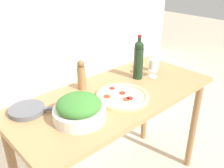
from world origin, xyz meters
The scene contains 8 objects.
prep_counter centered at (0.00, 0.00, 0.76)m, with size 1.46×0.65×0.88m.
wine_bottle centered at (0.30, 0.07, 1.04)m, with size 0.07×0.07×0.33m.
wine_glass_near centered at (0.40, 0.00, 0.98)m, with size 0.07×0.07×0.14m.
wine_glass_far centered at (0.49, 0.07, 0.98)m, with size 0.07×0.07×0.14m.
pepper_mill centered at (-0.12, 0.21, 0.98)m, with size 0.06×0.06×0.21m.
salad_bowl centered at (-0.36, -0.08, 0.95)m, with size 0.30×0.30×0.15m.
homemade_pizza centered at (-0.01, -0.08, 0.90)m, with size 0.35×0.35×0.03m.
cast_iron_skillet centered at (-0.54, 0.18, 0.90)m, with size 0.28×0.27×0.03m.
Camera 1 is at (-1.02, -1.07, 1.69)m, focal length 40.00 mm.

